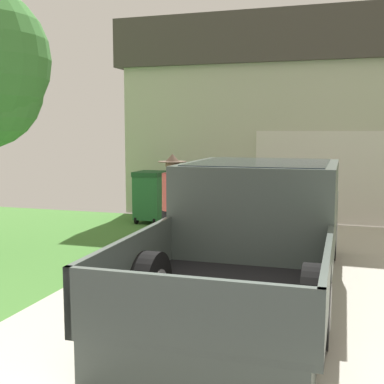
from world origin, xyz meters
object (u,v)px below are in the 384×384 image
(wheeled_trash_bin, at_px, (150,195))
(house_with_garage, at_px, (351,118))
(person_with_hat, at_px, (173,200))
(pickup_truck, at_px, (258,230))
(handbag, at_px, (159,259))

(wheeled_trash_bin, bearing_deg, house_with_garage, 46.42)
(person_with_hat, height_order, house_with_garage, house_with_garage)
(pickup_truck, bearing_deg, person_with_hat, 157.47)
(pickup_truck, relative_size, handbag, 13.56)
(pickup_truck, height_order, handbag, pickup_truck)
(wheeled_trash_bin, bearing_deg, person_with_hat, -62.58)
(pickup_truck, xyz_separation_m, person_with_hat, (-1.40, 0.56, 0.28))
(person_with_hat, relative_size, wheeled_trash_bin, 1.49)
(handbag, bearing_deg, house_with_garage, 71.31)
(pickup_truck, height_order, house_with_garage, house_with_garage)
(handbag, bearing_deg, person_with_hat, 44.10)
(pickup_truck, relative_size, wheeled_trash_bin, 4.82)
(person_with_hat, relative_size, handbag, 4.19)
(wheeled_trash_bin, bearing_deg, handbag, -65.85)
(person_with_hat, xyz_separation_m, wheeled_trash_bin, (-1.69, 3.26, -0.39))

